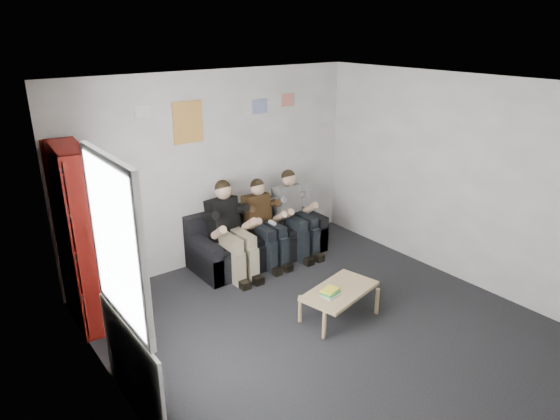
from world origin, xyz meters
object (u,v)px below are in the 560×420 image
object	(u,v)px
person_left	(231,231)
person_middle	(265,223)
person_right	(295,214)
bookshelf	(80,238)
sofa	(258,240)
coffee_table	(340,293)

from	to	relation	value
person_left	person_middle	xyz separation A→B (m)	(0.56, 0.00, -0.03)
person_left	person_right	distance (m)	1.11
bookshelf	person_right	size ratio (longest dim) A/B	1.64
sofa	coffee_table	distance (m)	1.91
sofa	person_right	world-z (taller)	person_right
person_left	bookshelf	bearing A→B (deg)	171.48
person_middle	person_right	world-z (taller)	person_right
coffee_table	person_middle	xyz separation A→B (m)	(0.15, 1.71, 0.28)
bookshelf	person_right	world-z (taller)	bookshelf
person_left	person_middle	distance (m)	0.56
coffee_table	person_middle	size ratio (longest dim) A/B	0.76
bookshelf	person_middle	size ratio (longest dim) A/B	1.69
bookshelf	person_left	size ratio (longest dim) A/B	1.59
person_left	person_middle	size ratio (longest dim) A/B	1.07
coffee_table	bookshelf	bearing A→B (deg)	143.47
sofa	person_left	size ratio (longest dim) A/B	1.52
coffee_table	person_middle	bearing A→B (deg)	84.93
coffee_table	person_left	bearing A→B (deg)	103.28
sofa	person_middle	distance (m)	0.38
sofa	bookshelf	bearing A→B (deg)	-176.00
person_right	coffee_table	bearing A→B (deg)	-113.12
sofa	person_left	world-z (taller)	person_left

